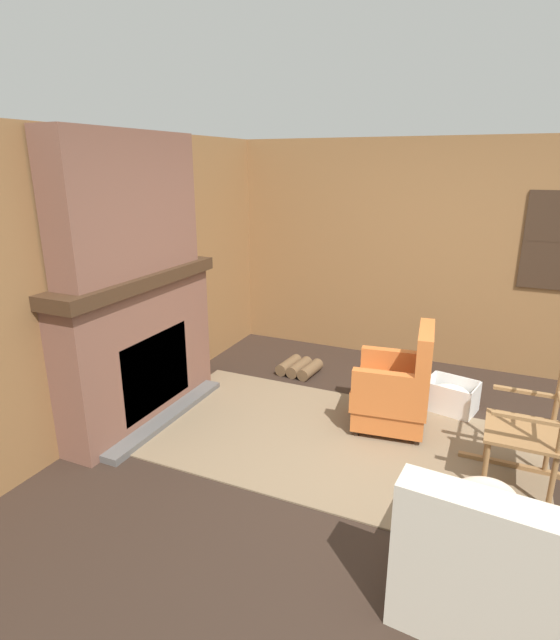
# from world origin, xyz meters

# --- Properties ---
(ground_plane) EXTENTS (14.00, 14.00, 0.00)m
(ground_plane) POSITION_xyz_m (0.00, 0.00, 0.00)
(ground_plane) COLOR #2D2119
(wood_panel_wall_left) EXTENTS (0.06, 5.43, 2.49)m
(wood_panel_wall_left) POSITION_xyz_m (-2.44, 0.00, 1.24)
(wood_panel_wall_left) COLOR olive
(wood_panel_wall_left) RESTS_ON ground
(wood_panel_wall_back) EXTENTS (5.43, 0.09, 2.49)m
(wood_panel_wall_back) POSITION_xyz_m (0.04, 2.44, 1.25)
(wood_panel_wall_back) COLOR olive
(wood_panel_wall_back) RESTS_ON ground
(fireplace_hearth) EXTENTS (0.54, 1.81, 1.33)m
(fireplace_hearth) POSITION_xyz_m (-2.24, 0.00, 0.66)
(fireplace_hearth) COLOR brown
(fireplace_hearth) RESTS_ON ground
(chimney_breast) EXTENTS (0.29, 1.51, 1.14)m
(chimney_breast) POSITION_xyz_m (-2.25, 0.00, 1.90)
(chimney_breast) COLOR brown
(chimney_breast) RESTS_ON fireplace_hearth
(area_rug) EXTENTS (3.27, 1.75, 0.01)m
(area_rug) POSITION_xyz_m (-0.54, 0.27, 0.01)
(area_rug) COLOR #7A664C
(area_rug) RESTS_ON ground
(armchair) EXTENTS (0.69, 0.69, 0.93)m
(armchair) POSITION_xyz_m (-0.12, 0.70, 0.35)
(armchair) COLOR #C6662D
(armchair) RESTS_ON ground
(rocking_chair) EXTENTS (0.80, 0.51, 1.29)m
(rocking_chair) POSITION_xyz_m (0.89, 0.24, 0.43)
(rocking_chair) COLOR olive
(rocking_chair) RESTS_ON ground
(firewood_stack) EXTENTS (0.43, 0.42, 0.13)m
(firewood_stack) POSITION_xyz_m (-1.32, 1.46, 0.07)
(firewood_stack) COLOR brown
(firewood_stack) RESTS_ON ground
(laundry_basket) EXTENTS (0.50, 0.42, 0.29)m
(laundry_basket) POSITION_xyz_m (0.30, 1.24, 0.14)
(laundry_basket) COLOR white
(laundry_basket) RESTS_ON ground
(oil_lamp_vase) EXTENTS (0.13, 0.13, 0.25)m
(oil_lamp_vase) POSITION_xyz_m (-2.28, -0.62, 1.42)
(oil_lamp_vase) COLOR #B24C42
(oil_lamp_vase) RESTS_ON fireplace_hearth
(storage_case) EXTENTS (0.13, 0.21, 0.12)m
(storage_case) POSITION_xyz_m (-2.28, 0.24, 1.39)
(storage_case) COLOR brown
(storage_case) RESTS_ON fireplace_hearth
(sofa_segment) EXTENTS (1.21, 0.89, 0.82)m
(sofa_segment) POSITION_xyz_m (0.84, -0.99, 0.30)
(sofa_segment) COLOR beige
(sofa_segment) RESTS_ON ground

